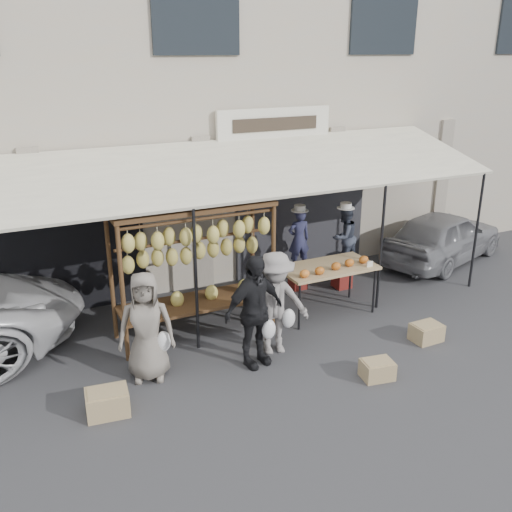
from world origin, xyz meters
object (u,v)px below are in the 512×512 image
Objects in this scene: crate_near_b at (426,332)px; crate_far at (107,402)px; vendor_right at (344,237)px; customer_left at (146,327)px; produce_table at (329,269)px; vendor_left at (299,239)px; customer_mid at (254,311)px; customer_right at (275,303)px; banana_rack at (194,245)px; sedan at (443,236)px; crate_near_a at (377,370)px.

crate_far reaches higher than crate_near_b.
crate_far is at bearing 177.16° from crate_near_b.
vendor_right is 0.76× the size of customer_left.
produce_table is at bearing 27.66° from vendor_right.
vendor_left is at bearing 30.71° from crate_far.
produce_table is 1.96m from crate_near_b.
customer_mid is at bearing 6.11° from customer_left.
customer_mid reaches higher than crate_near_b.
crate_near_b is at bearing -6.06° from customer_right.
vendor_right is at bearing 44.39° from produce_table.
crate_near_b is at bearing -29.07° from banana_rack.
customer_right reaches higher than produce_table.
crate_near_b is (2.86, -0.56, -0.73)m from customer_mid.
produce_table is 0.98× the size of customer_mid.
vendor_left is 3.72m from sedan.
crate_near_a is at bearing -8.29° from customer_left.
sedan is (5.28, 2.01, -0.24)m from customer_right.
banana_rack is at bearing 150.93° from crate_near_b.
crate_far is at bearing 167.35° from crate_near_a.
vendor_left is 0.74× the size of customer_right.
produce_table is 3.98m from sedan.
banana_rack is 4.79× the size of crate_far.
crate_far is (-4.21, -1.32, -0.70)m from produce_table.
customer_right is 2.62m from crate_near_b.
crate_far is at bearing -162.57° from produce_table.
produce_table is at bearing 17.43° from crate_far.
customer_mid reaches higher than vendor_left.
crate_far is 8.40m from sedan.
customer_mid reaches higher than produce_table.
vendor_right is 2.58× the size of crate_near_b.
vendor_left is 3.06m from crate_near_b.
customer_left is 0.47× the size of sedan.
customer_right is (-1.59, -2.05, -0.20)m from vendor_left.
crate_near_b is at bearing 73.10° from vendor_right.
sedan is at bearing 32.51° from customer_left.
customer_right is (0.90, -1.08, -0.75)m from banana_rack.
crate_near_b is 0.88× the size of crate_far.
crate_far is at bearing 37.30° from vendor_left.
customer_right reaches higher than crate_far.
customer_left is (-4.40, -1.59, -0.24)m from vendor_right.
customer_right reaches higher than crate_near_b.
vendor_left is 3.56m from crate_near_a.
banana_rack reaches higher than crate_near_a.
customer_right is (-2.41, -1.71, -0.23)m from vendor_right.
customer_left is 1.17m from crate_far.
sedan reaches higher than produce_table.
customer_mid is 0.51× the size of sedan.
vendor_left reaches higher than produce_table.
customer_left is 0.98× the size of customer_right.
crate_near_b is (2.41, -0.76, -0.68)m from customer_right.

